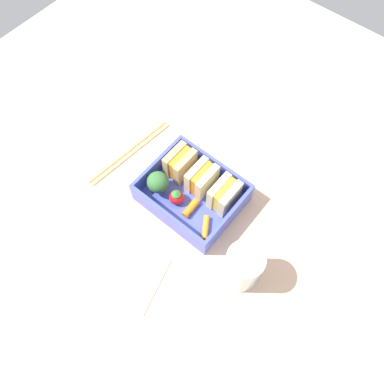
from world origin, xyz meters
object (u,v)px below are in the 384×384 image
(sandwich_left, at_px, (180,163))
(sandwich_center, at_px, (224,195))
(strawberry_far_left, at_px, (176,197))
(carrot_stick_left, at_px, (206,228))
(drinking_glass, at_px, (242,267))
(carrot_stick_far_left, at_px, (191,208))
(folded_napkin, at_px, (130,274))
(chopstick_pair, at_px, (131,151))
(sandwich_center_left, at_px, (202,179))
(broccoli_floret, at_px, (158,182))

(sandwich_left, relative_size, sandwich_center, 1.00)
(strawberry_far_left, height_order, carrot_stick_left, strawberry_far_left)
(drinking_glass, bearing_deg, sandwich_center, 139.32)
(carrot_stick_far_left, relative_size, folded_napkin, 0.34)
(strawberry_far_left, relative_size, chopstick_pair, 0.17)
(sandwich_left, xyz_separation_m, folded_napkin, (0.06, -0.20, -0.04))
(strawberry_far_left, height_order, carrot_stick_far_left, strawberry_far_left)
(sandwich_left, height_order, sandwich_center_left, same)
(sandwich_center_left, relative_size, chopstick_pair, 0.28)
(folded_napkin, bearing_deg, strawberry_far_left, 99.19)
(strawberry_far_left, distance_m, chopstick_pair, 0.14)
(sandwich_center_left, height_order, chopstick_pair, sandwich_center_left)
(sandwich_center, distance_m, carrot_stick_left, 0.06)
(sandwich_left, distance_m, drinking_glass, 0.22)
(strawberry_far_left, xyz_separation_m, carrot_stick_left, (0.07, -0.01, -0.01))
(sandwich_left, height_order, broccoli_floret, sandwich_left)
(chopstick_pair, bearing_deg, sandwich_left, 12.57)
(strawberry_far_left, relative_size, carrot_stick_far_left, 0.91)
(sandwich_left, relative_size, carrot_stick_left, 1.28)
(sandwich_left, height_order, carrot_stick_left, sandwich_left)
(carrot_stick_far_left, relative_size, chopstick_pair, 0.18)
(sandwich_center_left, bearing_deg, sandwich_center, 0.00)
(sandwich_center, distance_m, drinking_glass, 0.13)
(sandwich_center_left, xyz_separation_m, folded_napkin, (0.01, -0.20, -0.04))
(sandwich_center_left, distance_m, chopstick_pair, 0.16)
(sandwich_center, distance_m, strawberry_far_left, 0.08)
(sandwich_left, height_order, strawberry_far_left, sandwich_left)
(sandwich_left, relative_size, folded_napkin, 0.52)
(sandwich_left, bearing_deg, chopstick_pair, -167.43)
(carrot_stick_left, relative_size, drinking_glass, 0.44)
(sandwich_center_left, height_order, carrot_stick_far_left, sandwich_center_left)
(folded_napkin, bearing_deg, chopstick_pair, 133.03)
(broccoli_floret, relative_size, carrot_stick_far_left, 1.40)
(broccoli_floret, xyz_separation_m, strawberry_far_left, (0.04, 0.00, -0.01))
(carrot_stick_far_left, distance_m, chopstick_pair, 0.17)
(sandwich_center_left, distance_m, carrot_stick_far_left, 0.06)
(sandwich_center, relative_size, carrot_stick_left, 1.28)
(broccoli_floret, distance_m, chopstick_pair, 0.11)
(drinking_glass, bearing_deg, chopstick_pair, 168.54)
(sandwich_center_left, bearing_deg, strawberry_far_left, -106.41)
(sandwich_left, bearing_deg, drinking_glass, -23.25)
(folded_napkin, bearing_deg, drinking_glass, 39.20)
(carrot_stick_left, distance_m, chopstick_pair, 0.22)
(carrot_stick_left, bearing_deg, chopstick_pair, 170.11)
(broccoli_floret, relative_size, drinking_glass, 0.52)
(broccoli_floret, height_order, carrot_stick_left, broccoli_floret)
(sandwich_center_left, xyz_separation_m, chopstick_pair, (-0.16, -0.02, -0.03))
(sandwich_center_left, height_order, carrot_stick_left, sandwich_center_left)
(carrot_stick_left, bearing_deg, broccoli_floret, 177.23)
(carrot_stick_left, height_order, chopstick_pair, carrot_stick_left)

